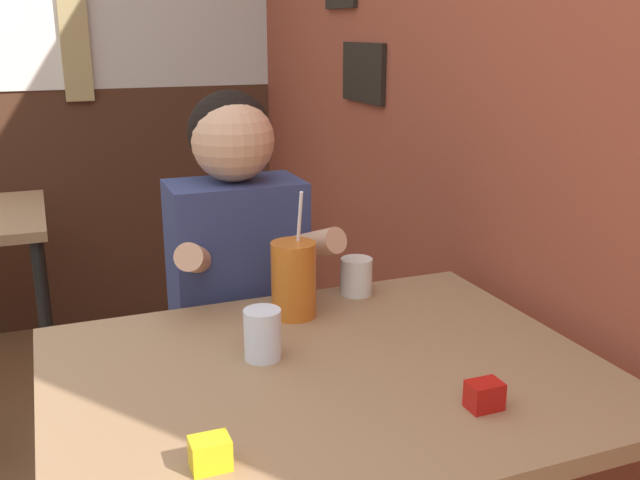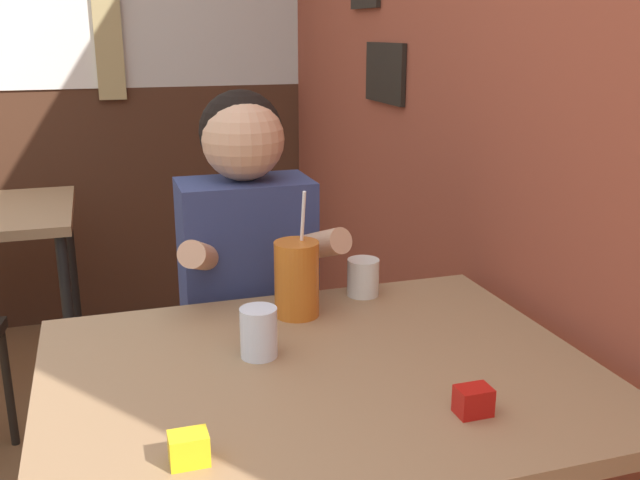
% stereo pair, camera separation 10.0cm
% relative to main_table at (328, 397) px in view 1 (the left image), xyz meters
% --- Properties ---
extents(brick_wall_right, '(0.08, 4.63, 2.70)m').
position_rel_main_table_xyz_m(brick_wall_right, '(0.61, 0.90, 0.69)').
color(brick_wall_right, brown).
rests_on(brick_wall_right, ground_plane).
extents(back_wall, '(5.24, 0.09, 2.70)m').
position_rel_main_table_xyz_m(back_wall, '(-0.55, 2.24, 0.70)').
color(back_wall, silver).
rests_on(back_wall, ground_plane).
extents(main_table, '(1.07, 0.84, 0.72)m').
position_rel_main_table_xyz_m(main_table, '(0.00, 0.00, 0.00)').
color(main_table, '#93704C').
rests_on(main_table, ground_plane).
extents(person_seated, '(0.42, 0.41, 1.21)m').
position_rel_main_table_xyz_m(person_seated, '(-0.03, 0.56, -0.01)').
color(person_seated, navy).
rests_on(person_seated, ground_plane).
extents(cocktail_pitcher, '(0.10, 0.10, 0.30)m').
position_rel_main_table_xyz_m(cocktail_pitcher, '(0.03, 0.28, 0.15)').
color(cocktail_pitcher, '#C6661E').
rests_on(cocktail_pitcher, main_table).
extents(glass_near_pitcher, '(0.08, 0.08, 0.10)m').
position_rel_main_table_xyz_m(glass_near_pitcher, '(-0.10, 0.10, 0.11)').
color(glass_near_pitcher, silver).
rests_on(glass_near_pitcher, main_table).
extents(glass_center, '(0.08, 0.08, 0.09)m').
position_rel_main_table_xyz_m(glass_center, '(0.22, 0.36, 0.11)').
color(glass_center, silver).
rests_on(glass_center, main_table).
extents(condiment_ketchup, '(0.06, 0.04, 0.05)m').
position_rel_main_table_xyz_m(condiment_ketchup, '(0.20, -0.24, 0.09)').
color(condiment_ketchup, '#B7140F').
rests_on(condiment_ketchup, main_table).
extents(condiment_mustard, '(0.06, 0.04, 0.05)m').
position_rel_main_table_xyz_m(condiment_mustard, '(-0.29, -0.24, 0.09)').
color(condiment_mustard, yellow).
rests_on(condiment_mustard, main_table).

